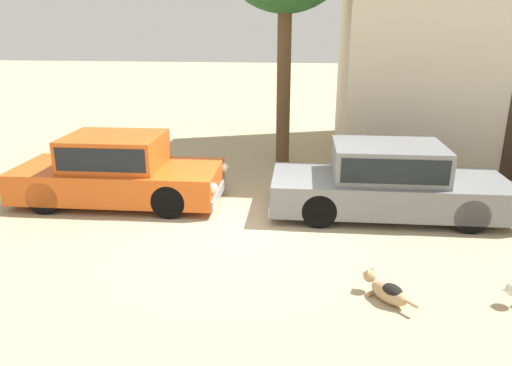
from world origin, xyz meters
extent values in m
plane|color=tan|center=(0.00, 0.00, 0.00)|extent=(80.00, 80.00, 0.00)
cube|color=#D15619|center=(-2.69, 1.35, 0.46)|extent=(4.20, 1.86, 0.62)
cube|color=#D15619|center=(-2.73, 1.35, 1.10)|extent=(1.95, 1.56, 0.65)
cube|color=black|center=(-2.73, 1.35, 1.11)|extent=(1.80, 1.58, 0.45)
cube|color=#999BA0|center=(-0.63, 1.40, 0.26)|extent=(0.17, 1.72, 0.20)
cube|color=#999BA0|center=(-4.75, 1.29, 0.26)|extent=(0.17, 1.72, 0.20)
sphere|color=silver|center=(-0.62, 2.10, 0.60)|extent=(0.20, 0.20, 0.20)
sphere|color=silver|center=(-0.58, 0.71, 0.60)|extent=(0.20, 0.20, 0.20)
cube|color=red|center=(-4.77, 2.05, 0.62)|extent=(0.04, 0.18, 0.18)
cube|color=red|center=(-4.72, 0.54, 0.62)|extent=(0.04, 0.18, 0.18)
cylinder|color=black|center=(-1.46, 2.16, 0.33)|extent=(0.67, 0.22, 0.66)
cylinder|color=black|center=(-1.42, 0.61, 0.33)|extent=(0.67, 0.22, 0.66)
cylinder|color=black|center=(-3.95, 2.09, 0.33)|extent=(0.67, 0.22, 0.66)
cylinder|color=black|center=(-3.91, 0.54, 0.33)|extent=(0.67, 0.22, 0.66)
cube|color=slate|center=(2.76, 1.29, 0.45)|extent=(4.50, 1.83, 0.60)
cube|color=slate|center=(2.72, 1.29, 1.08)|extent=(2.09, 1.54, 0.64)
cube|color=black|center=(2.72, 1.29, 1.09)|extent=(1.92, 1.56, 0.45)
cube|color=#999BA0|center=(4.97, 1.34, 0.26)|extent=(0.16, 1.70, 0.20)
cube|color=#999BA0|center=(0.55, 1.24, 0.26)|extent=(0.16, 1.70, 0.20)
sphere|color=silver|center=(4.99, 2.03, 0.59)|extent=(0.20, 0.20, 0.20)
cube|color=red|center=(0.53, 1.99, 0.60)|extent=(0.04, 0.18, 0.18)
cube|color=red|center=(0.57, 0.50, 0.60)|extent=(0.04, 0.18, 0.18)
cylinder|color=black|center=(4.08, 2.09, 0.32)|extent=(0.64, 0.21, 0.64)
cylinder|color=black|center=(4.12, 0.56, 0.32)|extent=(0.64, 0.21, 0.64)
cylinder|color=black|center=(1.41, 2.03, 0.32)|extent=(0.64, 0.21, 0.64)
cylinder|color=black|center=(1.44, 0.50, 0.32)|extent=(0.64, 0.21, 0.64)
cylinder|color=tan|center=(2.13, -1.81, 0.03)|extent=(0.11, 0.11, 0.06)
cylinder|color=tan|center=(2.23, -1.72, 0.03)|extent=(0.11, 0.11, 0.06)
ellipsoid|color=tan|center=(2.36, -1.96, 0.13)|extent=(0.55, 0.57, 0.26)
ellipsoid|color=black|center=(2.39, -1.99, 0.20)|extent=(0.37, 0.38, 0.14)
sphere|color=tan|center=(2.12, -1.70, 0.24)|extent=(0.18, 0.18, 0.18)
cone|color=tan|center=(2.06, -1.63, 0.22)|extent=(0.14, 0.14, 0.10)
cone|color=tan|center=(2.08, -1.74, 0.32)|extent=(0.09, 0.09, 0.08)
cone|color=tan|center=(2.16, -1.66, 0.32)|extent=(0.09, 0.09, 0.08)
cylinder|color=tan|center=(2.60, -2.21, 0.16)|extent=(0.17, 0.18, 0.06)
cone|color=beige|center=(3.86, -1.86, 0.23)|extent=(0.11, 0.11, 0.11)
cylinder|color=brown|center=(0.49, 4.78, 2.06)|extent=(0.36, 0.36, 4.12)
camera|label=1|loc=(1.25, -7.75, 3.55)|focal=33.74mm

